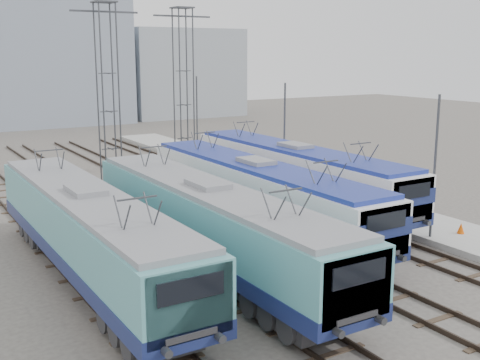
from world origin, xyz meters
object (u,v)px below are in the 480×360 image
at_px(catenary_tower_west, 108,86).
at_px(catenary_tower_east, 184,83).
at_px(mast_mid, 284,139).
at_px(locomotive_center_left, 211,222).
at_px(safety_cone, 461,228).
at_px(locomotive_center_right, 258,191).
at_px(locomotive_far_right, 297,171).
at_px(mast_front, 435,170).
at_px(mast_rear, 197,121).
at_px(locomotive_far_left, 89,230).

relative_size(catenary_tower_west, catenary_tower_east, 1.00).
bearing_deg(mast_mid, catenary_tower_west, 137.07).
bearing_deg(catenary_tower_west, locomotive_center_left, -97.03).
height_order(locomotive_center_left, safety_cone, locomotive_center_left).
distance_m(locomotive_center_right, locomotive_far_right, 5.36).
height_order(locomotive_center_right, mast_mid, mast_mid).
bearing_deg(mast_front, locomotive_center_left, 170.85).
distance_m(locomotive_far_right, mast_front, 8.46).
bearing_deg(mast_rear, locomotive_center_right, -108.71).
relative_size(locomotive_far_left, locomotive_center_left, 1.00).
xyz_separation_m(locomotive_center_right, safety_cone, (8.00, -5.67, -1.70)).
distance_m(locomotive_far_right, catenary_tower_east, 14.52).
bearing_deg(mast_front, locomotive_far_right, 102.77).
bearing_deg(mast_rear, locomotive_far_left, -126.42).
distance_m(mast_front, mast_mid, 12.00).
xyz_separation_m(locomotive_center_right, mast_mid, (6.35, 6.75, 1.25)).
distance_m(locomotive_center_right, catenary_tower_west, 15.55).
bearing_deg(catenary_tower_east, catenary_tower_west, -162.90).
xyz_separation_m(locomotive_far_left, mast_front, (15.35, -3.20, 1.29)).
distance_m(locomotive_far_right, safety_cone, 9.42).
xyz_separation_m(locomotive_far_left, locomotive_center_right, (9.00, 2.05, 0.04)).
height_order(locomotive_center_right, locomotive_far_right, locomotive_far_right).
xyz_separation_m(mast_front, mast_rear, (0.00, 24.00, 0.00)).
height_order(locomotive_center_right, safety_cone, locomotive_center_right).
bearing_deg(catenary_tower_east, locomotive_center_right, -104.24).
height_order(locomotive_far_left, locomotive_center_left, locomotive_far_left).
bearing_deg(locomotive_far_left, locomotive_center_right, 12.86).
relative_size(locomotive_center_left, mast_front, 2.53).
height_order(locomotive_far_left, locomotive_center_right, locomotive_far_left).
distance_m(locomotive_far_left, mast_rear, 25.89).
relative_size(mast_rear, safety_cone, 13.71).
bearing_deg(mast_rear, catenary_tower_west, -155.06).
relative_size(locomotive_far_right, mast_rear, 2.54).
bearing_deg(mast_rear, mast_mid, -90.00).
xyz_separation_m(locomotive_center_right, locomotive_far_right, (4.50, 2.91, 0.02)).
distance_m(locomotive_center_left, mast_rear, 24.79).
distance_m(catenary_tower_west, mast_mid, 12.16).
distance_m(locomotive_center_left, catenary_tower_east, 22.50).
distance_m(locomotive_far_left, mast_mid, 17.74).
bearing_deg(catenary_tower_east, locomotive_far_left, -125.17).
bearing_deg(mast_front, locomotive_center_right, 140.42).
distance_m(locomotive_center_left, mast_front, 11.07).
bearing_deg(safety_cone, locomotive_far_left, 167.99).
xyz_separation_m(catenary_tower_west, safety_cone, (10.25, -20.42, -6.09)).
bearing_deg(locomotive_far_right, locomotive_center_left, -144.53).
xyz_separation_m(locomotive_far_right, mast_front, (1.85, -8.16, 1.23)).
relative_size(locomotive_far_left, mast_mid, 2.53).
distance_m(mast_front, mast_rear, 24.00).
bearing_deg(mast_mid, catenary_tower_east, 101.86).
xyz_separation_m(mast_front, mast_mid, (0.00, 12.00, 0.00)).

